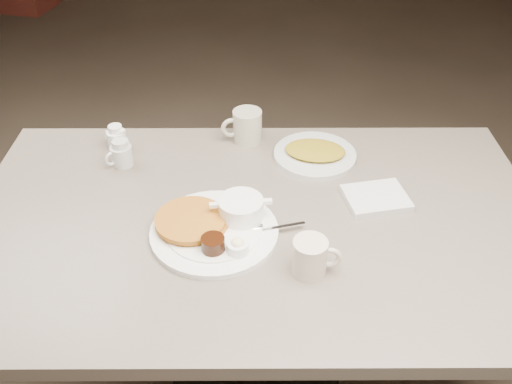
{
  "coord_description": "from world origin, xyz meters",
  "views": [
    {
      "loc": [
        -0.0,
        -1.09,
        1.67
      ],
      "look_at": [
        0.0,
        0.02,
        0.82
      ],
      "focal_mm": 38.79,
      "sensor_mm": 36.0,
      "label": 1
    }
  ],
  "objects_px": {
    "coffee_mug_near": "(311,257)",
    "creamer_left": "(121,154)",
    "diner_table": "(256,265)",
    "hash_plate": "(315,153)",
    "main_plate": "(216,224)",
    "coffee_mug_far": "(246,126)",
    "creamer_right": "(117,138)"
  },
  "relations": [
    {
      "from": "coffee_mug_near",
      "to": "creamer_left",
      "type": "xyz_separation_m",
      "value": [
        -0.51,
        0.44,
        -0.01
      ]
    },
    {
      "from": "diner_table",
      "to": "hash_plate",
      "type": "height_order",
      "value": "hash_plate"
    },
    {
      "from": "main_plate",
      "to": "hash_plate",
      "type": "height_order",
      "value": "main_plate"
    },
    {
      "from": "coffee_mug_far",
      "to": "creamer_left",
      "type": "relative_size",
      "value": 1.6
    },
    {
      "from": "diner_table",
      "to": "creamer_right",
      "type": "xyz_separation_m",
      "value": [
        -0.42,
        0.33,
        0.21
      ]
    },
    {
      "from": "coffee_mug_far",
      "to": "creamer_left",
      "type": "bearing_deg",
      "value": -159.91
    },
    {
      "from": "coffee_mug_near",
      "to": "creamer_right",
      "type": "height_order",
      "value": "coffee_mug_near"
    },
    {
      "from": "main_plate",
      "to": "coffee_mug_far",
      "type": "distance_m",
      "value": 0.43
    },
    {
      "from": "coffee_mug_far",
      "to": "creamer_right",
      "type": "bearing_deg",
      "value": -173.08
    },
    {
      "from": "creamer_left",
      "to": "hash_plate",
      "type": "height_order",
      "value": "creamer_left"
    },
    {
      "from": "main_plate",
      "to": "creamer_right",
      "type": "distance_m",
      "value": 0.5
    },
    {
      "from": "creamer_left",
      "to": "creamer_right",
      "type": "distance_m",
      "value": 0.09
    },
    {
      "from": "creamer_right",
      "to": "hash_plate",
      "type": "relative_size",
      "value": 0.28
    },
    {
      "from": "coffee_mug_near",
      "to": "main_plate",
      "type": "bearing_deg",
      "value": 147.87
    },
    {
      "from": "coffee_mug_near",
      "to": "creamer_left",
      "type": "relative_size",
      "value": 1.36
    },
    {
      "from": "diner_table",
      "to": "main_plate",
      "type": "relative_size",
      "value": 3.72
    },
    {
      "from": "creamer_left",
      "to": "creamer_right",
      "type": "bearing_deg",
      "value": 109.39
    },
    {
      "from": "main_plate",
      "to": "creamer_left",
      "type": "xyz_separation_m",
      "value": [
        -0.29,
        0.3,
        0.01
      ]
    },
    {
      "from": "diner_table",
      "to": "coffee_mug_far",
      "type": "bearing_deg",
      "value": 94.31
    },
    {
      "from": "diner_table",
      "to": "creamer_left",
      "type": "distance_m",
      "value": 0.5
    },
    {
      "from": "creamer_left",
      "to": "hash_plate",
      "type": "relative_size",
      "value": 0.3
    },
    {
      "from": "creamer_right",
      "to": "creamer_left",
      "type": "bearing_deg",
      "value": -70.61
    },
    {
      "from": "coffee_mug_near",
      "to": "creamer_left",
      "type": "distance_m",
      "value": 0.67
    },
    {
      "from": "main_plate",
      "to": "coffee_mug_near",
      "type": "xyz_separation_m",
      "value": [
        0.22,
        -0.14,
        0.02
      ]
    },
    {
      "from": "coffee_mug_near",
      "to": "creamer_right",
      "type": "bearing_deg",
      "value": 136.2
    },
    {
      "from": "diner_table",
      "to": "coffee_mug_near",
      "type": "bearing_deg",
      "value": -56.95
    },
    {
      "from": "diner_table",
      "to": "coffee_mug_near",
      "type": "xyz_separation_m",
      "value": [
        0.12,
        -0.19,
        0.22
      ]
    },
    {
      "from": "main_plate",
      "to": "hash_plate",
      "type": "relative_size",
      "value": 1.43
    },
    {
      "from": "creamer_left",
      "to": "diner_table",
      "type": "bearing_deg",
      "value": -32.3
    },
    {
      "from": "coffee_mug_near",
      "to": "creamer_right",
      "type": "distance_m",
      "value": 0.75
    },
    {
      "from": "coffee_mug_near",
      "to": "coffee_mug_far",
      "type": "height_order",
      "value": "coffee_mug_far"
    },
    {
      "from": "diner_table",
      "to": "main_plate",
      "type": "xyz_separation_m",
      "value": [
        -0.1,
        -0.05,
        0.19
      ]
    }
  ]
}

